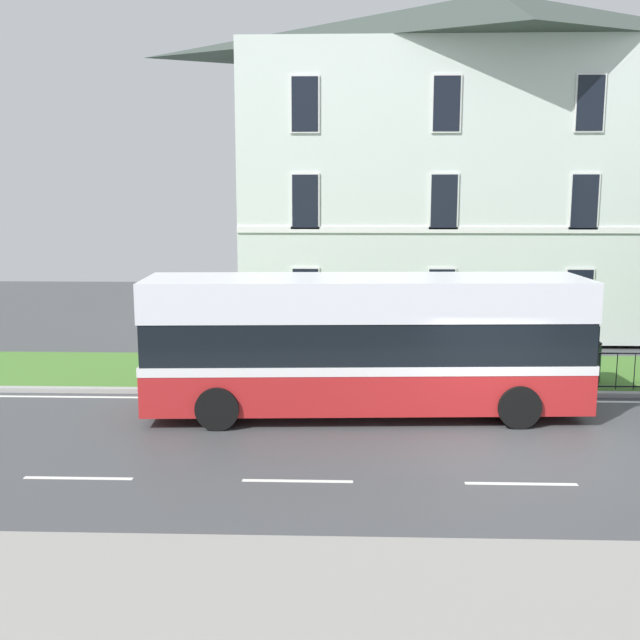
# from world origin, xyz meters

# --- Properties ---
(ground_plane) EXTENTS (60.00, 56.00, 0.18)m
(ground_plane) POSITION_xyz_m (0.00, 0.78, -0.02)
(ground_plane) COLOR #424547
(georgian_townhouse) EXTENTS (18.20, 8.45, 12.05)m
(georgian_townhouse) POSITION_xyz_m (2.22, 14.16, 6.18)
(georgian_townhouse) COLOR silver
(georgian_townhouse) RESTS_ON ground_plane
(iron_verge_railing) EXTENTS (13.11, 0.04, 0.97)m
(iron_verge_railing) POSITION_xyz_m (2.22, 4.40, 0.62)
(iron_verge_railing) COLOR black
(iron_verge_railing) RESTS_ON ground_plane
(single_decker_bus) EXTENTS (10.18, 2.96, 3.21)m
(single_decker_bus) POSITION_xyz_m (-2.68, 2.45, 1.69)
(single_decker_bus) COLOR red
(single_decker_bus) RESTS_ON ground_plane
(litter_bin) EXTENTS (0.46, 0.46, 1.10)m
(litter_bin) POSITION_xyz_m (3.45, 5.29, 0.67)
(litter_bin) COLOR #23472D
(litter_bin) RESTS_ON ground_plane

